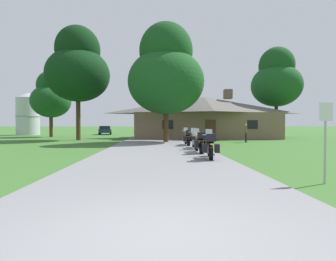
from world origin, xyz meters
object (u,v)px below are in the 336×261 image
(motorcycle_green_third_in_row, at_px, (195,140))
(bystander_olive_shirt_near_lodge, at_px, (246,132))
(tree_right_of_lodge, at_px, (276,80))
(metal_silo_distant, at_px, (28,114))
(motorcycle_orange_second_in_row, at_px, (200,143))
(tree_left_near, at_px, (78,67))
(parked_navy_suv_far_left, at_px, (105,130))
(motorcycle_orange_farthest_in_row, at_px, (188,138))
(tree_left_far, at_px, (51,96))
(motorcycle_blue_nearest_to_camera, at_px, (210,146))
(tree_by_lodge_front, at_px, (166,73))
(metal_signpost_roadside, at_px, (325,133))

(motorcycle_green_third_in_row, bearing_deg, bystander_olive_shirt_near_lodge, 51.56)
(tree_right_of_lodge, height_order, metal_silo_distant, tree_right_of_lodge)
(motorcycle_orange_second_in_row, bearing_deg, tree_left_near, 125.58)
(metal_silo_distant, height_order, parked_navy_suv_far_left, metal_silo_distant)
(motorcycle_orange_farthest_in_row, distance_m, tree_left_far, 22.80)
(motorcycle_blue_nearest_to_camera, xyz_separation_m, tree_left_near, (-10.40, 16.00, 6.79))
(tree_right_of_lodge, distance_m, metal_silo_distant, 36.41)
(motorcycle_blue_nearest_to_camera, distance_m, bystander_olive_shirt_near_lodge, 13.04)
(tree_by_lodge_front, bearing_deg, tree_right_of_lodge, 35.17)
(tree_left_near, distance_m, tree_right_of_lodge, 24.08)
(motorcycle_orange_second_in_row, relative_size, motorcycle_green_third_in_row, 1.00)
(metal_signpost_roadside, xyz_separation_m, tree_left_far, (-18.12, 28.38, 3.86))
(tree_by_lodge_front, height_order, metal_silo_distant, tree_by_lodge_front)
(motorcycle_orange_farthest_in_row, xyz_separation_m, tree_by_lodge_front, (-1.45, 4.14, 5.53))
(tree_left_far, bearing_deg, metal_silo_distant, 131.50)
(motorcycle_orange_second_in_row, xyz_separation_m, tree_left_far, (-15.98, 20.95, 4.61))
(motorcycle_orange_farthest_in_row, height_order, metal_signpost_roadside, metal_signpost_roadside)
(motorcycle_green_third_in_row, xyz_separation_m, metal_silo_distant, (-22.36, 25.38, 2.66))
(motorcycle_blue_nearest_to_camera, height_order, motorcycle_green_third_in_row, same)
(bystander_olive_shirt_near_lodge, distance_m, tree_by_lodge_front, 8.80)
(motorcycle_blue_nearest_to_camera, xyz_separation_m, metal_signpost_roadside, (2.08, -4.88, 0.74))
(motorcycle_blue_nearest_to_camera, relative_size, motorcycle_green_third_in_row, 1.00)
(bystander_olive_shirt_near_lodge, bearing_deg, metal_signpost_roadside, -174.13)
(metal_signpost_roadside, distance_m, tree_left_near, 25.06)
(tree_by_lodge_front, height_order, tree_left_near, tree_left_near)
(bystander_olive_shirt_near_lodge, relative_size, tree_left_far, 0.20)
(motorcycle_orange_farthest_in_row, bearing_deg, parked_navy_suv_far_left, 111.71)
(motorcycle_orange_second_in_row, distance_m, metal_signpost_roadside, 7.77)
(motorcycle_blue_nearest_to_camera, height_order, metal_silo_distant, metal_silo_distant)
(motorcycle_orange_farthest_in_row, bearing_deg, motorcycle_blue_nearest_to_camera, -91.13)
(motorcycle_green_third_in_row, height_order, tree_right_of_lodge, tree_right_of_lodge)
(metal_silo_distant, bearing_deg, motorcycle_orange_farthest_in_row, -45.73)
(tree_left_near, bearing_deg, tree_left_far, 126.94)
(motorcycle_orange_farthest_in_row, bearing_deg, metal_signpost_roadside, -82.20)
(motorcycle_orange_second_in_row, bearing_deg, motorcycle_green_third_in_row, 85.72)
(tree_left_far, bearing_deg, bystander_olive_shirt_near_lodge, -28.47)
(motorcycle_orange_second_in_row, xyz_separation_m, motorcycle_green_third_in_row, (0.11, 2.66, 0.01))
(motorcycle_green_third_in_row, bearing_deg, motorcycle_orange_farthest_in_row, 95.05)
(metal_silo_distant, bearing_deg, tree_left_far, -48.50)
(motorcycle_green_third_in_row, bearing_deg, motorcycle_blue_nearest_to_camera, -89.27)
(motorcycle_blue_nearest_to_camera, xyz_separation_m, tree_left_far, (-16.04, 23.50, 4.61))
(motorcycle_blue_nearest_to_camera, bearing_deg, motorcycle_orange_second_in_row, 98.90)
(motorcycle_orange_farthest_in_row, distance_m, bystander_olive_shirt_near_lodge, 6.91)
(bystander_olive_shirt_near_lodge, xyz_separation_m, tree_left_far, (-21.56, 11.69, 4.28))
(tree_left_far, bearing_deg, motorcycle_orange_second_in_row, -52.66)
(motorcycle_blue_nearest_to_camera, relative_size, tree_by_lodge_front, 0.20)
(motorcycle_blue_nearest_to_camera, bearing_deg, tree_by_lodge_front, 105.06)
(motorcycle_blue_nearest_to_camera, distance_m, metal_silo_distant, 37.95)
(motorcycle_orange_farthest_in_row, xyz_separation_m, bystander_olive_shirt_near_lodge, (5.65, 3.97, 0.32))
(bystander_olive_shirt_near_lodge, distance_m, metal_signpost_roadside, 17.05)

